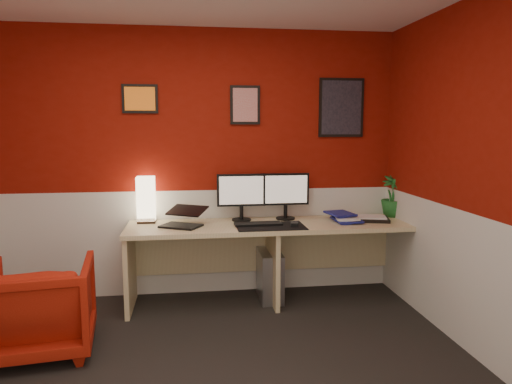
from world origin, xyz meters
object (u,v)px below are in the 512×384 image
(monitor_left, at_px, (241,190))
(monitor_right, at_px, (286,189))
(pc_tower, at_px, (270,275))
(laptop, at_px, (181,215))
(zen_tray, at_px, (369,219))
(potted_plant, at_px, (393,196))
(armchair, at_px, (40,307))
(desk, at_px, (272,263))
(shoji_lamp, at_px, (146,201))

(monitor_left, relative_size, monitor_right, 1.00)
(pc_tower, bearing_deg, monitor_right, 34.57)
(laptop, xyz_separation_m, pc_tower, (0.81, 0.11, -0.61))
(zen_tray, bearing_deg, monitor_left, 171.86)
(monitor_left, bearing_deg, pc_tower, -22.24)
(potted_plant, relative_size, armchair, 0.56)
(zen_tray, xyz_separation_m, armchair, (-2.72, -0.76, -0.41))
(laptop, bearing_deg, desk, 31.47)
(desk, height_order, armchair, desk)
(monitor_left, bearing_deg, desk, -34.41)
(shoji_lamp, xyz_separation_m, monitor_right, (1.29, -0.03, 0.09))
(shoji_lamp, height_order, armchair, shoji_lamp)
(desk, relative_size, shoji_lamp, 6.50)
(shoji_lamp, bearing_deg, monitor_left, -2.63)
(desk, xyz_separation_m, shoji_lamp, (-1.13, 0.22, 0.56))
(desk, xyz_separation_m, laptop, (-0.82, -0.03, 0.47))
(desk, relative_size, potted_plant, 6.45)
(monitor_right, height_order, armchair, monitor_right)
(shoji_lamp, bearing_deg, laptop, -38.74)
(monitor_left, xyz_separation_m, pc_tower, (0.25, -0.10, -0.80))
(pc_tower, bearing_deg, desk, -82.15)
(shoji_lamp, xyz_separation_m, zen_tray, (2.05, -0.21, -0.18))
(zen_tray, bearing_deg, pc_tower, 175.97)
(shoji_lamp, bearing_deg, monitor_right, -1.32)
(monitor_left, xyz_separation_m, zen_tray, (1.18, -0.17, -0.28))
(monitor_left, height_order, zen_tray, monitor_left)
(potted_plant, xyz_separation_m, pc_tower, (-1.23, -0.10, -0.71))
(monitor_right, bearing_deg, laptop, -167.16)
(potted_plant, bearing_deg, shoji_lamp, 179.04)
(monitor_left, xyz_separation_m, potted_plant, (1.48, 0.00, -0.09))
(pc_tower, distance_m, armchair, 1.98)
(zen_tray, distance_m, armchair, 2.86)
(laptop, xyz_separation_m, monitor_right, (0.98, 0.22, 0.18))
(laptop, height_order, potted_plant, potted_plant)
(laptop, xyz_separation_m, zen_tray, (1.74, 0.04, -0.09))
(shoji_lamp, xyz_separation_m, potted_plant, (2.35, -0.04, 0.00))
(laptop, xyz_separation_m, armchair, (-0.98, -0.72, -0.51))
(monitor_left, xyz_separation_m, monitor_right, (0.42, 0.01, 0.00))
(monitor_right, relative_size, armchair, 0.80)
(monitor_left, height_order, potted_plant, monitor_left)
(desk, bearing_deg, potted_plant, 8.43)
(monitor_left, distance_m, monitor_right, 0.42)
(desk, relative_size, laptop, 7.88)
(desk, height_order, monitor_right, monitor_right)
(armchair, bearing_deg, shoji_lamp, -131.97)
(potted_plant, xyz_separation_m, armchair, (-3.02, -0.93, -0.60))
(desk, distance_m, monitor_right, 0.70)
(monitor_left, relative_size, zen_tray, 1.66)
(laptop, distance_m, monitor_right, 1.02)
(potted_plant, bearing_deg, monitor_right, 179.46)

